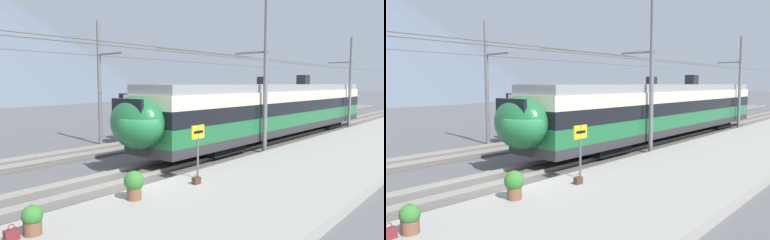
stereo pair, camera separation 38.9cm
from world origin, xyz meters
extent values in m
plane|color=#565659|center=(0.00, 0.00, 0.00)|extent=(400.00, 400.00, 0.00)
cube|color=gray|center=(0.00, -4.06, 0.18)|extent=(120.00, 6.16, 0.35)
cube|color=#5B5651|center=(0.00, 1.21, 0.06)|extent=(120.00, 3.00, 0.12)
cube|color=gray|center=(0.00, 0.49, 0.20)|extent=(120.00, 0.07, 0.16)
cube|color=gray|center=(0.00, 1.93, 0.20)|extent=(120.00, 0.07, 0.16)
cube|color=#5B5651|center=(0.00, 7.13, 0.06)|extent=(120.00, 3.00, 0.12)
cube|color=gray|center=(0.00, 6.42, 0.20)|extent=(120.00, 0.07, 0.16)
cube|color=gray|center=(0.00, 7.85, 0.20)|extent=(120.00, 0.07, 0.16)
cube|color=#2D2D30|center=(14.37, 1.21, 0.92)|extent=(25.04, 2.99, 0.45)
cube|color=#1E6638|center=(14.37, 1.21, 1.57)|extent=(25.04, 2.99, 0.85)
cube|color=black|center=(14.37, 1.21, 2.38)|extent=(25.04, 3.03, 0.75)
cube|color=beige|center=(14.37, 1.21, 3.08)|extent=(25.04, 2.99, 0.65)
cube|color=gray|center=(14.37, 1.21, 3.62)|extent=(24.74, 2.79, 0.45)
cube|color=black|center=(6.61, 1.21, 0.49)|extent=(2.80, 2.39, 0.42)
cube|color=black|center=(22.13, 1.21, 0.49)|extent=(2.80, 2.39, 0.42)
ellipsoid|color=#1E6638|center=(1.30, 1.21, 2.27)|extent=(1.80, 2.75, 2.25)
cube|color=black|center=(0.80, 1.21, 2.70)|extent=(0.16, 1.79, 1.19)
cube|color=black|center=(18.12, 1.21, 4.20)|extent=(0.90, 0.70, 0.70)
cube|color=#2D2D30|center=(18.94, 7.13, 0.92)|extent=(23.82, 2.89, 0.45)
cube|color=red|center=(18.94, 7.13, 1.57)|extent=(23.82, 2.89, 0.85)
cube|color=black|center=(18.94, 7.13, 2.38)|extent=(23.82, 2.93, 0.75)
cube|color=white|center=(18.94, 7.13, 3.08)|extent=(23.82, 2.89, 0.65)
cube|color=gray|center=(18.94, 7.13, 3.62)|extent=(23.52, 2.69, 0.45)
cube|color=black|center=(11.55, 7.13, 0.49)|extent=(2.80, 2.31, 0.42)
cube|color=black|center=(26.32, 7.13, 0.49)|extent=(2.80, 2.31, 0.42)
ellipsoid|color=red|center=(6.48, 7.13, 2.27)|extent=(1.80, 2.66, 2.25)
cube|color=black|center=(5.98, 7.13, 2.70)|extent=(0.16, 1.73, 1.19)
cube|color=black|center=(22.51, 7.13, 4.20)|extent=(0.90, 0.70, 0.70)
cylinder|color=slate|center=(8.98, -0.58, 4.17)|extent=(0.24, 0.24, 8.33)
cube|color=slate|center=(8.98, 0.31, 5.60)|extent=(0.10, 2.09, 0.10)
cylinder|color=#473823|center=(8.98, 1.21, 5.35)|extent=(42.24, 0.02, 0.02)
cylinder|color=slate|center=(23.63, -0.58, 3.89)|extent=(0.24, 0.24, 7.78)
cube|color=slate|center=(23.63, 0.31, 5.69)|extent=(0.10, 2.09, 0.10)
cylinder|color=#473823|center=(23.63, 1.21, 5.44)|extent=(42.24, 0.02, 0.02)
cylinder|color=slate|center=(5.37, 9.24, 3.91)|extent=(0.24, 0.24, 7.82)
cube|color=slate|center=(5.37, 8.19, 5.72)|extent=(0.10, 2.41, 0.10)
cylinder|color=#473823|center=(5.37, 7.13, 5.47)|extent=(42.24, 0.02, 0.02)
cylinder|color=#59595B|center=(1.58, -1.85, 1.36)|extent=(0.08, 0.08, 2.01)
cube|color=yellow|center=(1.58, -1.85, 2.11)|extent=(0.70, 0.06, 0.50)
cube|color=black|center=(1.58, -1.89, 2.11)|extent=(0.52, 0.01, 0.10)
cube|color=maroon|center=(-5.45, -2.09, 0.48)|extent=(0.32, 0.18, 0.25)
torus|color=maroon|center=(-5.45, -2.09, 0.65)|extent=(0.16, 0.02, 0.16)
cube|color=#472D1E|center=(0.93, -2.31, 0.47)|extent=(0.32, 0.18, 0.25)
torus|color=#472D1E|center=(0.93, -2.31, 0.65)|extent=(0.16, 0.02, 0.16)
cylinder|color=brown|center=(-1.67, -1.96, 0.55)|extent=(0.45, 0.45, 0.39)
sphere|color=#33752D|center=(-1.67, -1.96, 0.93)|extent=(0.62, 0.62, 0.62)
sphere|color=red|center=(-1.67, -1.96, 1.07)|extent=(0.34, 0.34, 0.34)
cylinder|color=brown|center=(-4.98, -2.14, 0.51)|extent=(0.42, 0.42, 0.32)
sphere|color=#33752D|center=(-4.98, -2.14, 0.82)|extent=(0.49, 0.49, 0.49)
sphere|color=#DB5193|center=(-4.98, -2.14, 0.93)|extent=(0.27, 0.27, 0.27)
camera|label=1|loc=(-9.08, -10.44, 3.90)|focal=34.77mm
camera|label=2|loc=(-8.83, -10.74, 3.90)|focal=34.77mm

